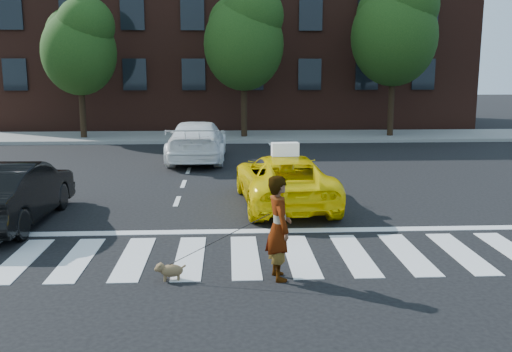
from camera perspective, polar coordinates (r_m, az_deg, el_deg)
The scene contains 14 objects.
ground at distance 10.44m, azimuth -1.10°, elevation -8.06°, with size 120.00×120.00×0.00m, color black.
crosswalk at distance 10.44m, azimuth -1.10°, elevation -8.03°, with size 13.00×2.40×0.01m, color silver.
stop_line at distance 11.96m, azimuth -1.35°, elevation -5.55°, with size 12.00×0.30×0.01m, color silver.
sidewalk_far at distance 27.57m, azimuth -2.26°, elevation 3.96°, with size 30.00×4.00×0.15m, color slate.
building at distance 34.97m, azimuth -2.49°, elevation 15.14°, with size 26.00×10.00×12.00m, color #432118.
tree_left at distance 27.70m, azimuth -17.25°, elevation 12.57°, with size 3.39×3.38×6.50m.
tree_mid at distance 26.92m, azimuth -1.15°, elevation 13.98°, with size 3.69×3.69×7.10m.
tree_right at distance 28.05m, azimuth 13.77°, elevation 14.40°, with size 4.00×4.00×7.70m.
taxi at distance 14.16m, azimuth 2.81°, elevation -0.36°, with size 2.09×4.54×1.26m, color yellow.
black_sedan at distance 13.50m, azimuth -23.20°, elevation -1.51°, with size 1.48×4.24×1.40m, color black.
white_suv at distance 20.90m, azimuth -5.90°, elevation 3.50°, with size 2.04×5.02×1.46m, color white.
woman at distance 9.17m, azimuth 2.30°, elevation -5.18°, with size 0.62×0.41×1.71m, color #999999.
dog at distance 9.39m, azimuth -8.67°, elevation -9.29°, with size 0.51×0.20×0.29m.
taxi_sign at distance 13.83m, azimuth 2.92°, elevation 2.69°, with size 0.65×0.28×0.32m, color white.
Camera 1 is at (-0.30, -9.87, 3.39)m, focal length 40.00 mm.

